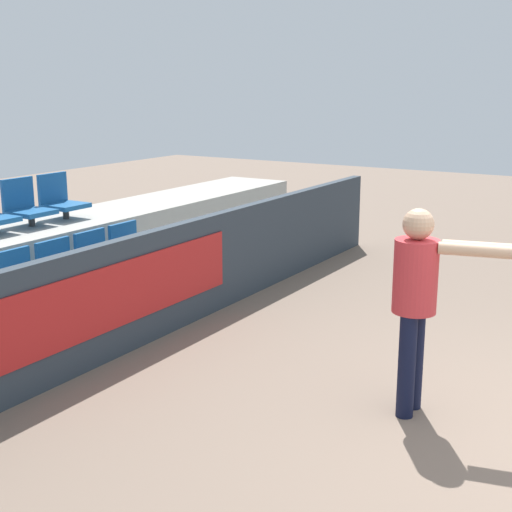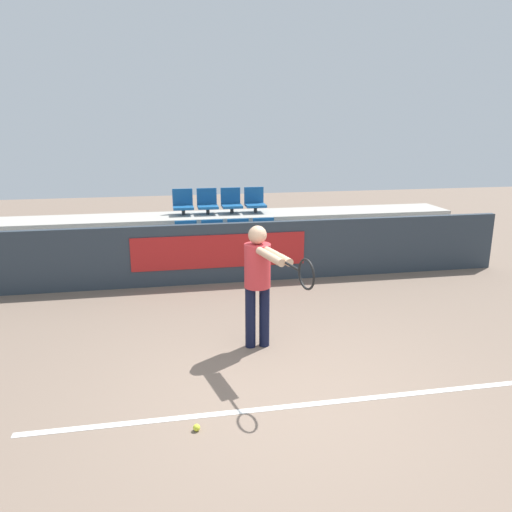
# 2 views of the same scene
# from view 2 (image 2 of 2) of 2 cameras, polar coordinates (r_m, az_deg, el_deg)

# --- Properties ---
(ground_plane) EXTENTS (30.00, 30.00, 0.00)m
(ground_plane) POSITION_cam_2_polar(r_m,az_deg,el_deg) (5.45, 3.10, -15.50)
(ground_plane) COLOR #7A6656
(court_baseline) EXTENTS (5.21, 0.08, 0.01)m
(court_baseline) POSITION_cam_2_polar(r_m,az_deg,el_deg) (5.25, 3.76, -16.78)
(court_baseline) COLOR white
(court_baseline) RESTS_ON ground
(barrier_wall) EXTENTS (10.17, 0.14, 1.07)m
(barrier_wall) POSITION_cam_2_polar(r_m,az_deg,el_deg) (8.81, -2.86, 0.38)
(barrier_wall) COLOR #2D3842
(barrier_wall) RESTS_ON ground
(bleacher_tier_front) EXTENTS (9.77, 1.03, 0.47)m
(bleacher_tier_front) POSITION_cam_2_polar(r_m,az_deg,el_deg) (9.46, -3.30, -0.48)
(bleacher_tier_front) COLOR #ADA89E
(bleacher_tier_front) RESTS_ON ground
(bleacher_tier_middle) EXTENTS (9.77, 1.03, 0.94)m
(bleacher_tier_middle) POSITION_cam_2_polar(r_m,az_deg,el_deg) (10.40, -4.06, 2.26)
(bleacher_tier_middle) COLOR #ADA89E
(bleacher_tier_middle) RESTS_ON ground
(stadium_chair_0) EXTENTS (0.41, 0.42, 0.51)m
(stadium_chair_0) POSITION_cam_2_polar(r_m,az_deg,el_deg) (9.41, -7.95, 2.15)
(stadium_chair_0) COLOR #333333
(stadium_chair_0) RESTS_ON bleacher_tier_front
(stadium_chair_1) EXTENTS (0.41, 0.42, 0.51)m
(stadium_chair_1) POSITION_cam_2_polar(r_m,az_deg,el_deg) (9.44, -4.94, 2.29)
(stadium_chair_1) COLOR #333333
(stadium_chair_1) RESTS_ON bleacher_tier_front
(stadium_chair_2) EXTENTS (0.41, 0.42, 0.51)m
(stadium_chair_2) POSITION_cam_2_polar(r_m,az_deg,el_deg) (9.50, -1.95, 2.42)
(stadium_chair_2) COLOR #333333
(stadium_chair_2) RESTS_ON bleacher_tier_front
(stadium_chair_3) EXTENTS (0.41, 0.42, 0.51)m
(stadium_chair_3) POSITION_cam_2_polar(r_m,az_deg,el_deg) (9.59, 0.99, 2.54)
(stadium_chair_3) COLOR #333333
(stadium_chair_3) RESTS_ON bleacher_tier_front
(stadium_chair_4) EXTENTS (0.41, 0.42, 0.51)m
(stadium_chair_4) POSITION_cam_2_polar(r_m,az_deg,el_deg) (10.33, -8.35, 5.94)
(stadium_chair_4) COLOR #333333
(stadium_chair_4) RESTS_ON bleacher_tier_middle
(stadium_chair_5) EXTENTS (0.41, 0.42, 0.51)m
(stadium_chair_5) POSITION_cam_2_polar(r_m,az_deg,el_deg) (10.36, -5.58, 6.05)
(stadium_chair_5) COLOR #333333
(stadium_chair_5) RESTS_ON bleacher_tier_middle
(stadium_chair_6) EXTENTS (0.41, 0.42, 0.51)m
(stadium_chair_6) POSITION_cam_2_polar(r_m,az_deg,el_deg) (10.41, -2.84, 6.15)
(stadium_chair_6) COLOR #333333
(stadium_chair_6) RESTS_ON bleacher_tier_middle
(stadium_chair_7) EXTENTS (0.41, 0.42, 0.51)m
(stadium_chair_7) POSITION_cam_2_polar(r_m,az_deg,el_deg) (10.49, -0.13, 6.24)
(stadium_chair_7) COLOR #333333
(stadium_chair_7) RESTS_ON bleacher_tier_middle
(tennis_player) EXTENTS (0.48, 1.50, 1.57)m
(tennis_player) POSITION_cam_2_polar(r_m,az_deg,el_deg) (6.07, 0.43, -2.18)
(tennis_player) COLOR black
(tennis_player) RESTS_ON ground
(tennis_ball) EXTENTS (0.07, 0.07, 0.07)m
(tennis_ball) POSITION_cam_2_polar(r_m,az_deg,el_deg) (4.92, -6.81, -18.89)
(tennis_ball) COLOR #CCDB33
(tennis_ball) RESTS_ON ground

